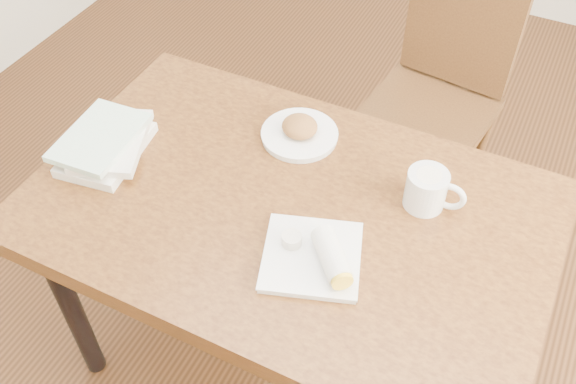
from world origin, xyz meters
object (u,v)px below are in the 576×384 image
at_px(chair_far, 441,84).
at_px(coffee_mug, 428,189).
at_px(plate_scone, 300,132).
at_px(book_stack, 106,144).
at_px(plate_burrito, 318,256).
at_px(table, 288,226).

bearing_deg(chair_far, coffee_mug, -78.35).
height_order(chair_far, coffee_mug, chair_far).
relative_size(plate_scone, coffee_mug, 1.41).
relative_size(chair_far, book_stack, 3.18).
xyz_separation_m(plate_burrito, book_stack, (-0.66, 0.09, 0.01)).
distance_m(table, plate_burrito, 0.22).
distance_m(table, plate_scone, 0.28).
bearing_deg(book_stack, chair_far, 55.18).
xyz_separation_m(table, plate_burrito, (0.14, -0.13, 0.10)).
bearing_deg(plate_burrito, table, 137.29).
bearing_deg(coffee_mug, table, -152.78).
distance_m(chair_far, coffee_mug, 0.82).
height_order(table, plate_scone, plate_scone).
relative_size(chair_far, plate_scone, 4.44).
height_order(coffee_mug, book_stack, coffee_mug).
relative_size(table, plate_burrito, 4.58).
bearing_deg(plate_scone, chair_far, 71.04).
relative_size(table, coffee_mug, 8.57).
height_order(plate_scone, book_stack, same).
distance_m(plate_scone, plate_burrito, 0.43).
bearing_deg(plate_burrito, plate_scone, 121.11).
relative_size(plate_scone, book_stack, 0.72).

